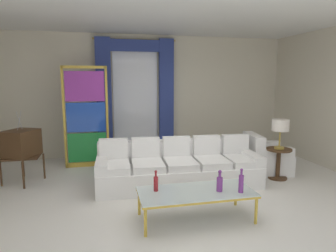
{
  "coord_description": "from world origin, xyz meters",
  "views": [
    {
      "loc": [
        -1.14,
        -4.41,
        1.92
      ],
      "look_at": [
        0.05,
        0.9,
        1.05
      ],
      "focal_mm": 31.47,
      "sensor_mm": 36.0,
      "label": 1
    }
  ],
  "objects_px": {
    "bottle_amber_squat": "(220,183)",
    "armchair_white": "(265,158)",
    "vintage_tv": "(21,144)",
    "bottle_crystal_tall": "(156,183)",
    "couch_white_long": "(178,168)",
    "bottle_blue_decanter": "(241,183)",
    "peacock_figurine": "(107,161)",
    "coffee_table": "(196,193)",
    "stained_glass_divider": "(86,119)",
    "round_side_table": "(278,161)",
    "table_lamp_brass": "(280,126)"
  },
  "relations": [
    {
      "from": "stained_glass_divider",
      "to": "round_side_table",
      "type": "bearing_deg",
      "value": -24.37
    },
    {
      "from": "bottle_blue_decanter",
      "to": "round_side_table",
      "type": "bearing_deg",
      "value": 43.74
    },
    {
      "from": "stained_glass_divider",
      "to": "table_lamp_brass",
      "type": "height_order",
      "value": "stained_glass_divider"
    },
    {
      "from": "coffee_table",
      "to": "stained_glass_divider",
      "type": "relative_size",
      "value": 0.71
    },
    {
      "from": "stained_glass_divider",
      "to": "round_side_table",
      "type": "distance_m",
      "value": 4.06
    },
    {
      "from": "couch_white_long",
      "to": "bottle_blue_decanter",
      "type": "height_order",
      "value": "couch_white_long"
    },
    {
      "from": "stained_glass_divider",
      "to": "peacock_figurine",
      "type": "xyz_separation_m",
      "value": [
        0.42,
        -0.48,
        -0.84
      ]
    },
    {
      "from": "bottle_crystal_tall",
      "to": "round_side_table",
      "type": "distance_m",
      "value": 2.86
    },
    {
      "from": "bottle_amber_squat",
      "to": "armchair_white",
      "type": "relative_size",
      "value": 0.32
    },
    {
      "from": "couch_white_long",
      "to": "bottle_blue_decanter",
      "type": "relative_size",
      "value": 8.84
    },
    {
      "from": "bottle_blue_decanter",
      "to": "peacock_figurine",
      "type": "xyz_separation_m",
      "value": [
        -1.71,
        2.62,
        -0.33
      ]
    },
    {
      "from": "armchair_white",
      "to": "table_lamp_brass",
      "type": "bearing_deg",
      "value": -86.43
    },
    {
      "from": "table_lamp_brass",
      "to": "stained_glass_divider",
      "type": "bearing_deg",
      "value": 155.63
    },
    {
      "from": "armchair_white",
      "to": "bottle_blue_decanter",
      "type": "bearing_deg",
      "value": -128.1
    },
    {
      "from": "bottle_crystal_tall",
      "to": "vintage_tv",
      "type": "distance_m",
      "value": 2.95
    },
    {
      "from": "stained_glass_divider",
      "to": "vintage_tv",
      "type": "bearing_deg",
      "value": -145.02
    },
    {
      "from": "coffee_table",
      "to": "armchair_white",
      "type": "distance_m",
      "value": 2.68
    },
    {
      "from": "round_side_table",
      "to": "table_lamp_brass",
      "type": "distance_m",
      "value": 0.67
    },
    {
      "from": "bottle_crystal_tall",
      "to": "peacock_figurine",
      "type": "relative_size",
      "value": 0.49
    },
    {
      "from": "round_side_table",
      "to": "bottle_amber_squat",
      "type": "bearing_deg",
      "value": -142.94
    },
    {
      "from": "table_lamp_brass",
      "to": "vintage_tv",
      "type": "bearing_deg",
      "value": 169.86
    },
    {
      "from": "bottle_amber_squat",
      "to": "stained_glass_divider",
      "type": "bearing_deg",
      "value": 121.97
    },
    {
      "from": "couch_white_long",
      "to": "peacock_figurine",
      "type": "height_order",
      "value": "couch_white_long"
    },
    {
      "from": "coffee_table",
      "to": "bottle_blue_decanter",
      "type": "relative_size",
      "value": 4.68
    },
    {
      "from": "bottle_crystal_tall",
      "to": "armchair_white",
      "type": "bearing_deg",
      "value": 31.56
    },
    {
      "from": "coffee_table",
      "to": "peacock_figurine",
      "type": "bearing_deg",
      "value": 115.08
    },
    {
      "from": "vintage_tv",
      "to": "peacock_figurine",
      "type": "relative_size",
      "value": 2.24
    },
    {
      "from": "bottle_blue_decanter",
      "to": "vintage_tv",
      "type": "xyz_separation_m",
      "value": [
        -3.26,
        2.3,
        0.18
      ]
    },
    {
      "from": "bottle_crystal_tall",
      "to": "couch_white_long",
      "type": "bearing_deg",
      "value": 63.02
    },
    {
      "from": "bottle_crystal_tall",
      "to": "round_side_table",
      "type": "relative_size",
      "value": 0.49
    },
    {
      "from": "bottle_amber_squat",
      "to": "bottle_blue_decanter",
      "type": "bearing_deg",
      "value": -22.44
    },
    {
      "from": "bottle_amber_squat",
      "to": "vintage_tv",
      "type": "relative_size",
      "value": 0.22
    },
    {
      "from": "couch_white_long",
      "to": "bottle_crystal_tall",
      "type": "bearing_deg",
      "value": -116.98
    },
    {
      "from": "armchair_white",
      "to": "table_lamp_brass",
      "type": "xyz_separation_m",
      "value": [
        0.03,
        -0.45,
        0.74
      ]
    },
    {
      "from": "couch_white_long",
      "to": "bottle_crystal_tall",
      "type": "height_order",
      "value": "couch_white_long"
    },
    {
      "from": "bottle_blue_decanter",
      "to": "armchair_white",
      "type": "xyz_separation_m",
      "value": [
        1.49,
        1.9,
        -0.26
      ]
    },
    {
      "from": "couch_white_long",
      "to": "stained_glass_divider",
      "type": "relative_size",
      "value": 1.34
    },
    {
      "from": "armchair_white",
      "to": "peacock_figurine",
      "type": "bearing_deg",
      "value": 167.18
    },
    {
      "from": "bottle_blue_decanter",
      "to": "stained_glass_divider",
      "type": "relative_size",
      "value": 0.15
    },
    {
      "from": "peacock_figurine",
      "to": "vintage_tv",
      "type": "bearing_deg",
      "value": -168.4
    },
    {
      "from": "stained_glass_divider",
      "to": "bottle_blue_decanter",
      "type": "bearing_deg",
      "value": -55.52
    },
    {
      "from": "coffee_table",
      "to": "bottle_amber_squat",
      "type": "height_order",
      "value": "bottle_amber_squat"
    },
    {
      "from": "armchair_white",
      "to": "round_side_table",
      "type": "height_order",
      "value": "armchair_white"
    },
    {
      "from": "bottle_crystal_tall",
      "to": "stained_glass_divider",
      "type": "relative_size",
      "value": 0.13
    },
    {
      "from": "round_side_table",
      "to": "table_lamp_brass",
      "type": "xyz_separation_m",
      "value": [
        0.0,
        0.0,
        0.67
      ]
    },
    {
      "from": "bottle_crystal_tall",
      "to": "peacock_figurine",
      "type": "bearing_deg",
      "value": 104.65
    },
    {
      "from": "round_side_table",
      "to": "couch_white_long",
      "type": "bearing_deg",
      "value": 176.26
    },
    {
      "from": "bottle_blue_decanter",
      "to": "vintage_tv",
      "type": "distance_m",
      "value": 4.0
    },
    {
      "from": "bottle_crystal_tall",
      "to": "table_lamp_brass",
      "type": "relative_size",
      "value": 0.51
    },
    {
      "from": "bottle_crystal_tall",
      "to": "vintage_tv",
      "type": "relative_size",
      "value": 0.22
    }
  ]
}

